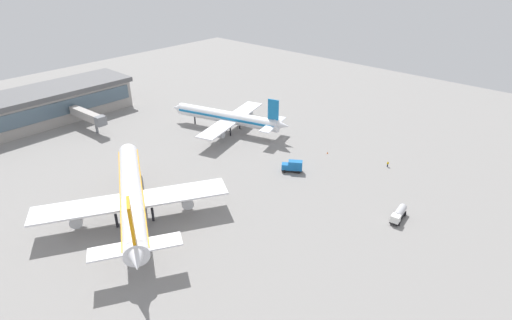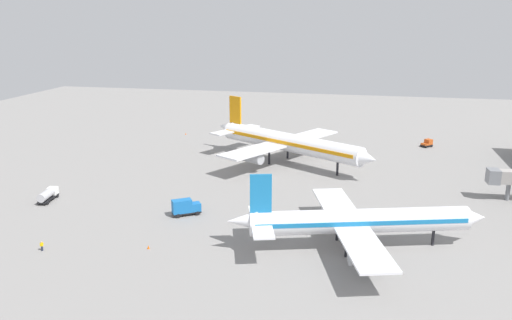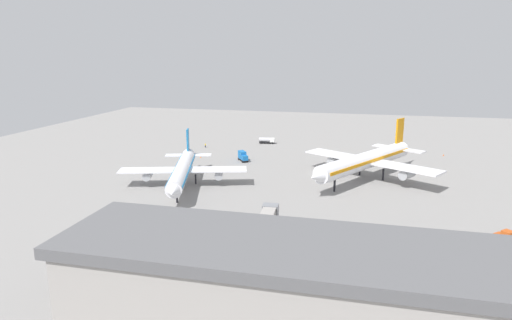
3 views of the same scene
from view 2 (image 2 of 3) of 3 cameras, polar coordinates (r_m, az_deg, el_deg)
name	(u,v)px [view 2 (image 2 of 3)]	position (r m, az deg, el deg)	size (l,w,h in m)	color
ground	(264,177)	(125.50, 0.87, -1.94)	(288.00, 288.00, 0.00)	gray
airplane_at_gate	(287,142)	(136.29, 3.50, 2.01)	(39.84, 47.55, 16.09)	white
airplane_taxiing	(357,221)	(88.14, 11.16, -6.67)	(35.53, 43.41, 13.48)	white
catering_truck	(185,207)	(102.46, -7.87, -5.22)	(4.69, 5.71, 3.30)	black
fuel_truck	(48,195)	(117.95, -22.17, -3.60)	(6.49, 2.82, 2.50)	black
baggage_tug	(427,143)	(163.12, 18.54, 1.80)	(3.68, 3.73, 2.30)	black
ground_crew_worker	(42,246)	(94.25, -22.74, -8.82)	(0.54, 0.54, 1.67)	#1E2338
safety_cone_near_gate	(148,247)	(89.88, -11.90, -9.46)	(0.44, 0.44, 0.60)	#EA590C
safety_cone_mid_apron	(186,134)	(172.67, -7.82, 2.92)	(0.44, 0.44, 0.60)	#EA590C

